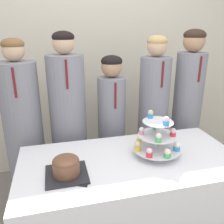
# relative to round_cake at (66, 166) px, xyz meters

# --- Properties ---
(wall_back) EXTENTS (9.00, 0.06, 2.70)m
(wall_back) POSITION_rel_round_cake_xyz_m (0.43, 1.44, 0.52)
(wall_back) COLOR beige
(wall_back) RESTS_ON ground_plane
(table) EXTENTS (1.49, 0.73, 0.77)m
(table) POSITION_rel_round_cake_xyz_m (0.43, 0.08, -0.45)
(table) COLOR white
(table) RESTS_ON ground_plane
(round_cake) EXTENTS (0.25, 0.25, 0.13)m
(round_cake) POSITION_rel_round_cake_xyz_m (0.00, 0.00, 0.00)
(round_cake) COLOR #232328
(round_cake) RESTS_ON table
(cake_knife) EXTENTS (0.25, 0.14, 0.01)m
(cake_knife) POSITION_rel_round_cake_xyz_m (0.11, -0.14, -0.06)
(cake_knife) COLOR silver
(cake_knife) RESTS_ON table
(cupcake_stand) EXTENTS (0.33, 0.33, 0.31)m
(cupcake_stand) POSITION_rel_round_cake_xyz_m (0.62, 0.10, 0.07)
(cupcake_stand) COLOR silver
(cupcake_stand) RESTS_ON table
(student_0) EXTENTS (0.31, 0.31, 1.54)m
(student_0) POSITION_rel_round_cake_xyz_m (-0.30, 0.69, -0.11)
(student_0) COLOR gray
(student_0) RESTS_ON ground_plane
(student_1) EXTENTS (0.31, 0.31, 1.59)m
(student_1) POSITION_rel_round_cake_xyz_m (0.07, 0.69, -0.08)
(student_1) COLOR gray
(student_1) RESTS_ON ground_plane
(student_2) EXTENTS (0.25, 0.25, 1.40)m
(student_2) POSITION_rel_round_cake_xyz_m (0.45, 0.69, -0.15)
(student_2) COLOR gray
(student_2) RESTS_ON ground_plane
(student_3) EXTENTS (0.28, 0.28, 1.55)m
(student_3) POSITION_rel_round_cake_xyz_m (0.85, 0.69, -0.09)
(student_3) COLOR gray
(student_3) RESTS_ON ground_plane
(student_4) EXTENTS (0.27, 0.28, 1.60)m
(student_4) POSITION_rel_round_cake_xyz_m (1.20, 0.69, -0.05)
(student_4) COLOR gray
(student_4) RESTS_ON ground_plane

